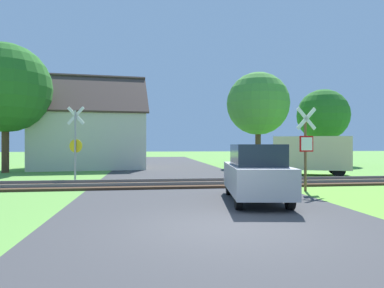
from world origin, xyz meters
TOP-DOWN VIEW (x-y plane):
  - ground_plane at (0.00, 0.00)m, footprint 160.00×160.00m
  - road_asphalt at (0.00, 2.00)m, footprint 7.84×80.00m
  - rail_track at (0.00, 7.75)m, footprint 60.00×2.60m
  - stop_sign_near at (4.37, 5.17)m, footprint 0.87×0.21m
  - crossing_sign_far at (-4.94, 9.67)m, footprint 0.85×0.27m
  - house at (-5.78, 19.72)m, footprint 8.78×7.43m
  - tree_left at (-10.43, 15.87)m, footprint 5.62×5.62m
  - tree_right at (7.37, 19.61)m, footprint 5.06×5.06m
  - tree_far at (13.94, 21.36)m, footprint 4.54×4.54m
  - mail_truck at (7.70, 11.78)m, footprint 5.24×3.53m
  - parked_car at (1.74, 3.17)m, footprint 2.21×4.20m

SIDE VIEW (x-z plane):
  - ground_plane at x=0.00m, z-range 0.00..0.00m
  - road_asphalt at x=0.00m, z-range 0.00..0.01m
  - rail_track at x=0.00m, z-range -0.05..0.17m
  - parked_car at x=1.74m, z-range 0.00..1.78m
  - mail_truck at x=7.70m, z-range 0.12..2.36m
  - stop_sign_near at x=4.37m, z-range 0.18..3.38m
  - crossing_sign_far at x=-4.94m, z-range 0.18..3.77m
  - house at x=-5.78m, z-range -1.28..5.81m
  - tree_far at x=13.94m, z-range 1.04..7.71m
  - tree_right at x=7.37m, z-range 1.27..8.89m
  - tree_left at x=-10.43m, z-range 1.26..9.44m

